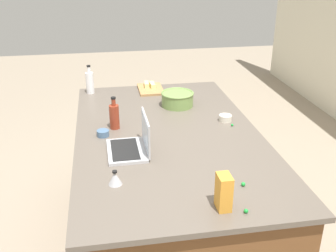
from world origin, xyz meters
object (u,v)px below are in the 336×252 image
at_px(laptop, 133,144).
at_px(candy_bag, 224,192).
at_px(butter_stick_right, 152,85).
at_px(mixing_bowl_large, 177,99).
at_px(bottle_vinegar, 90,82).
at_px(ramekin_small, 225,118).
at_px(kitchen_timer, 115,178).
at_px(cutting_board, 150,89).
at_px(bottle_soy, 114,116).
at_px(ramekin_medium, 103,133).
at_px(butter_stick_left, 147,84).

distance_m(laptop, candy_bag, 0.72).
relative_size(laptop, butter_stick_right, 2.84).
bearing_deg(mixing_bowl_large, bottle_vinegar, -122.14).
relative_size(ramekin_small, kitchen_timer, 1.12).
height_order(cutting_board, candy_bag, candy_bag).
relative_size(bottle_soy, butter_stick_right, 1.97).
relative_size(ramekin_small, ramekin_medium, 1.11).
relative_size(butter_stick_right, kitchen_timer, 1.43).
xyz_separation_m(bottle_soy, kitchen_timer, (0.69, -0.03, -0.05)).
bearing_deg(laptop, kitchen_timer, -19.73).
distance_m(kitchen_timer, candy_bag, 0.55).
bearing_deg(ramekin_small, bottle_vinegar, -129.13).
bearing_deg(bottle_soy, mixing_bowl_large, 124.42).
relative_size(ramekin_small, candy_bag, 0.51).
distance_m(butter_stick_right, ramekin_small, 0.85).
bearing_deg(mixing_bowl_large, kitchen_timer, -26.85).
relative_size(mixing_bowl_large, butter_stick_right, 2.23).
height_order(bottle_soy, kitchen_timer, bottle_soy).
height_order(butter_stick_right, kitchen_timer, kitchen_timer).
distance_m(bottle_vinegar, butter_stick_left, 0.47).
height_order(bottle_vinegar, kitchen_timer, bottle_vinegar).
height_order(mixing_bowl_large, candy_bag, candy_bag).
xyz_separation_m(mixing_bowl_large, butter_stick_right, (-0.41, -0.13, -0.02)).
xyz_separation_m(bottle_vinegar, candy_bag, (1.71, 0.60, -0.01)).
bearing_deg(butter_stick_left, candy_bag, 4.50).
xyz_separation_m(cutting_board, butter_stick_left, (-0.05, -0.02, 0.03)).
bearing_deg(bottle_soy, bottle_vinegar, -167.64).
relative_size(bottle_soy, kitchen_timer, 2.82).
bearing_deg(ramekin_medium, butter_stick_left, 156.38).
distance_m(ramekin_small, ramekin_medium, 0.84).
relative_size(butter_stick_right, ramekin_small, 1.28).
bearing_deg(ramekin_small, butter_stick_right, -151.85).
relative_size(laptop, bottle_vinegar, 1.35).
bearing_deg(ramekin_small, kitchen_timer, -49.09).
distance_m(butter_stick_right, candy_bag, 1.72).
relative_size(bottle_vinegar, cutting_board, 0.79).
bearing_deg(bottle_soy, kitchen_timer, -2.72).
distance_m(butter_stick_left, butter_stick_right, 0.05).
distance_m(bottle_soy, butter_stick_right, 0.82).
height_order(ramekin_small, kitchen_timer, kitchen_timer).
bearing_deg(candy_bag, cutting_board, -176.12).
bearing_deg(laptop, cutting_board, 167.41).
bearing_deg(butter_stick_left, ramekin_medium, -23.62).
relative_size(mixing_bowl_large, bottle_soy, 1.13).
distance_m(laptop, cutting_board, 1.10).
bearing_deg(ramekin_small, mixing_bowl_large, -141.51).
height_order(bottle_vinegar, cutting_board, bottle_vinegar).
bearing_deg(butter_stick_left, bottle_soy, -21.56).
relative_size(butter_stick_left, kitchen_timer, 1.43).
bearing_deg(kitchen_timer, butter_stick_right, 165.06).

